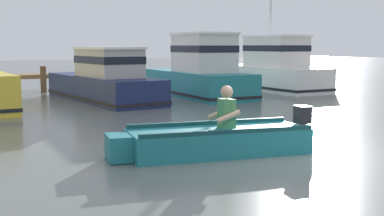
# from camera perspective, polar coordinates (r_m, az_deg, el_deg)

# --- Properties ---
(ground_plane) EXTENTS (120.00, 120.00, 0.00)m
(ground_plane) POSITION_cam_1_polar(r_m,az_deg,el_deg) (9.08, 14.45, -5.18)
(ground_plane) COLOR slate
(rowboat_with_person) EXTENTS (3.70, 1.82, 1.19)m
(rowboat_with_person) POSITION_cam_1_polar(r_m,az_deg,el_deg) (8.89, 2.53, -3.57)
(rowboat_with_person) COLOR #1E727A
(rowboat_with_person) RESTS_ON ground
(moored_boat_navy) EXTENTS (1.91, 6.27, 1.83)m
(moored_boat_navy) POSITION_cam_1_polar(r_m,az_deg,el_deg) (17.65, -9.75, 3.01)
(moored_boat_navy) COLOR #19234C
(moored_boat_navy) RESTS_ON ground
(moored_boat_teal) EXTENTS (2.59, 5.87, 2.33)m
(moored_boat_teal) POSITION_cam_1_polar(r_m,az_deg,el_deg) (18.94, 0.83, 3.90)
(moored_boat_teal) COLOR #1E727A
(moored_boat_teal) RESTS_ON ground
(moored_boat_white) EXTENTS (2.40, 6.34, 4.68)m
(moored_boat_white) POSITION_cam_1_polar(r_m,az_deg,el_deg) (22.07, 8.67, 4.25)
(moored_boat_white) COLOR white
(moored_boat_white) RESTS_ON ground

